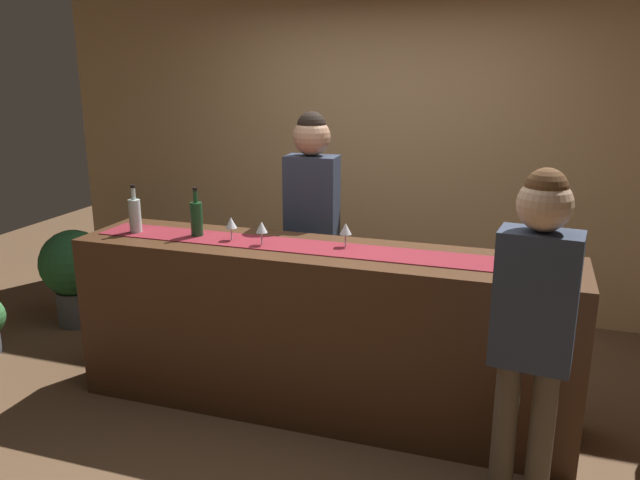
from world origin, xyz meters
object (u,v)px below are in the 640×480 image
at_px(customer_sipping, 534,313).
at_px(potted_plant_tall, 74,270).
at_px(bartender, 312,212).
at_px(wine_glass_near_customer, 231,224).
at_px(wine_glass_far_end, 262,228).
at_px(wine_bottle_green, 197,218).
at_px(wine_bottle_clear, 135,215).
at_px(wine_glass_mid_counter, 346,230).

xyz_separation_m(customer_sipping, potted_plant_tall, (-3.44, 1.23, -0.55)).
bearing_deg(bartender, wine_glass_near_customer, 60.54).
distance_m(wine_glass_far_end, bartender, 0.64).
height_order(wine_bottle_green, customer_sipping, customer_sipping).
relative_size(wine_glass_near_customer, bartender, 0.08).
distance_m(wine_bottle_green, wine_glass_far_end, 0.46).
bearing_deg(potted_plant_tall, wine_glass_far_end, -19.49).
height_order(wine_bottle_clear, customer_sipping, customer_sipping).
bearing_deg(customer_sipping, wine_bottle_clear, 172.89).
xyz_separation_m(wine_glass_near_customer, wine_glass_mid_counter, (0.68, 0.08, 0.00)).
height_order(wine_glass_far_end, bartender, bartender).
xyz_separation_m(wine_bottle_clear, wine_glass_far_end, (0.86, -0.02, -0.01)).
xyz_separation_m(bartender, customer_sipping, (1.42, -1.17, -0.08)).
relative_size(wine_bottle_clear, wine_glass_mid_counter, 2.10).
height_order(wine_glass_mid_counter, customer_sipping, customer_sipping).
bearing_deg(wine_glass_near_customer, wine_bottle_clear, -178.21).
xyz_separation_m(wine_glass_near_customer, bartender, (0.30, 0.59, -0.04)).
relative_size(wine_bottle_clear, wine_glass_near_customer, 2.10).
xyz_separation_m(wine_glass_mid_counter, bartender, (-0.38, 0.51, -0.04)).
bearing_deg(wine_glass_far_end, customer_sipping, -19.79).
xyz_separation_m(bartender, potted_plant_tall, (-2.02, 0.05, -0.64)).
relative_size(wine_bottle_clear, bartender, 0.17).
height_order(wine_bottle_green, wine_glass_near_customer, wine_bottle_green).
bearing_deg(potted_plant_tall, customer_sipping, -19.62).
xyz_separation_m(wine_glass_mid_counter, customer_sipping, (1.04, -0.66, -0.12)).
xyz_separation_m(wine_bottle_green, wine_glass_near_customer, (0.24, -0.03, -0.01)).
bearing_deg(wine_glass_far_end, wine_bottle_clear, 178.80).
relative_size(wine_bottle_green, bartender, 0.17).
bearing_deg(wine_glass_far_end, potted_plant_tall, 160.51).
bearing_deg(wine_bottle_green, wine_bottle_clear, -173.46).
distance_m(wine_bottle_clear, potted_plant_tall, 1.44).
distance_m(bartender, potted_plant_tall, 2.12).
distance_m(wine_bottle_clear, customer_sipping, 2.43).
xyz_separation_m(wine_bottle_clear, wine_glass_mid_counter, (1.33, 0.10, -0.01)).
bearing_deg(wine_glass_near_customer, potted_plant_tall, 159.43).
height_order(wine_glass_near_customer, wine_glass_mid_counter, same).
xyz_separation_m(wine_glass_mid_counter, potted_plant_tall, (-2.40, 0.57, -0.68)).
xyz_separation_m(wine_glass_far_end, customer_sipping, (1.51, -0.54, -0.12)).
relative_size(wine_bottle_green, wine_glass_mid_counter, 2.10).
height_order(wine_bottle_clear, wine_glass_far_end, wine_bottle_clear).
xyz_separation_m(wine_bottle_clear, customer_sipping, (2.37, -0.56, -0.13)).
bearing_deg(bartender, wine_glass_mid_counter, 123.94).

